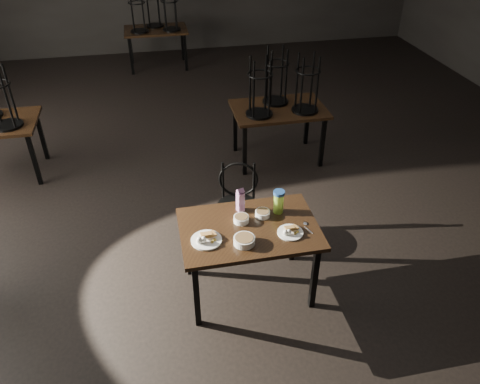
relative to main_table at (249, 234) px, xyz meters
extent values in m
plane|color=black|center=(0.24, 1.28, -0.67)|extent=(12.00, 12.00, 0.00)
cube|color=black|center=(0.00, 0.00, 0.06)|extent=(1.20, 0.80, 0.04)
cube|color=black|center=(-0.52, -0.32, -0.32)|extent=(0.05, 0.05, 0.71)
cube|color=black|center=(0.52, -0.32, -0.32)|extent=(0.05, 0.05, 0.71)
cube|color=black|center=(-0.52, 0.32, -0.32)|extent=(0.05, 0.05, 0.71)
cube|color=black|center=(0.52, 0.32, -0.32)|extent=(0.05, 0.05, 0.71)
cylinder|color=white|center=(-0.39, -0.10, 0.09)|extent=(0.26, 0.26, 0.02)
cube|color=#A37039|center=(-0.38, -0.06, 0.14)|extent=(0.09, 0.09, 0.04)
cube|color=#A37039|center=(-0.35, -0.06, 0.14)|extent=(0.11, 0.11, 0.03)
ellipsoid|color=white|center=(-0.45, -0.14, 0.13)|extent=(0.05, 0.05, 0.06)
ellipsoid|color=white|center=(-0.41, -0.14, 0.13)|extent=(0.05, 0.05, 0.06)
cylinder|color=white|center=(0.33, -0.14, 0.09)|extent=(0.22, 0.22, 0.01)
cube|color=#A37039|center=(0.33, -0.11, 0.13)|extent=(0.08, 0.08, 0.04)
cube|color=#A37039|center=(0.36, -0.11, 0.13)|extent=(0.09, 0.09, 0.03)
ellipsoid|color=white|center=(0.27, -0.18, 0.12)|extent=(0.04, 0.04, 0.05)
ellipsoid|color=white|center=(0.30, -0.18, 0.12)|extent=(0.04, 0.04, 0.05)
cylinder|color=white|center=(-0.05, 0.09, 0.11)|extent=(0.14, 0.14, 0.05)
cylinder|color=brown|center=(-0.05, 0.09, 0.12)|extent=(0.12, 0.12, 0.01)
cylinder|color=white|center=(0.15, 0.13, 0.10)|extent=(0.13, 0.13, 0.05)
cylinder|color=brown|center=(0.15, 0.13, 0.12)|extent=(0.11, 0.11, 0.01)
cylinder|color=white|center=(-0.09, -0.20, 0.11)|extent=(0.18, 0.18, 0.06)
cylinder|color=brown|center=(-0.09, -0.20, 0.13)|extent=(0.15, 0.15, 0.01)
cube|color=#831773|center=(-0.03, 0.25, 0.17)|extent=(0.07, 0.07, 0.19)
cube|color=#831773|center=(-0.03, 0.25, 0.29)|extent=(0.07, 0.07, 0.06)
cylinder|color=#98D03D|center=(0.30, 0.17, 0.17)|extent=(0.10, 0.10, 0.19)
cylinder|color=navy|center=(0.30, 0.17, 0.29)|extent=(0.11, 0.11, 0.03)
ellipsoid|color=silver|center=(0.49, -0.05, 0.08)|extent=(0.05, 0.06, 0.01)
cube|color=silver|center=(0.49, -0.14, 0.08)|extent=(0.05, 0.11, 0.00)
cylinder|color=black|center=(0.03, 0.67, -0.20)|extent=(0.42, 0.42, 0.03)
torus|color=black|center=(0.07, 0.85, 0.02)|extent=(0.40, 0.12, 0.41)
cylinder|color=black|center=(0.15, 0.79, -0.43)|extent=(0.03, 0.03, 0.48)
cylinder|color=black|center=(-0.09, 0.79, -0.43)|extent=(0.03, 0.03, 0.48)
cylinder|color=black|center=(-0.09, 0.55, -0.43)|extent=(0.03, 0.03, 0.48)
cylinder|color=black|center=(0.15, 0.55, -0.43)|extent=(0.03, 0.03, 0.48)
cube|color=black|center=(-2.20, 2.29, -0.32)|extent=(0.05, 0.05, 0.71)
cube|color=black|center=(-2.20, 2.93, -0.32)|extent=(0.05, 0.05, 0.71)
cylinder|color=black|center=(-2.42, 2.46, 0.09)|extent=(0.34, 0.34, 0.03)
cylinder|color=black|center=(-2.33, 2.56, 0.46)|extent=(0.03, 0.03, 0.70)
cylinder|color=black|center=(-2.33, 2.36, 0.46)|extent=(0.03, 0.03, 0.70)
cube|color=black|center=(0.90, 2.31, 0.06)|extent=(1.20, 0.80, 0.04)
cube|color=black|center=(0.38, 1.99, -0.32)|extent=(0.05, 0.05, 0.71)
cube|color=black|center=(1.42, 1.99, -0.32)|extent=(0.05, 0.05, 0.71)
cube|color=black|center=(0.38, 2.63, -0.32)|extent=(0.05, 0.05, 0.71)
cube|color=black|center=(1.42, 2.63, -0.32)|extent=(0.05, 0.05, 0.71)
cylinder|color=black|center=(0.60, 2.16, 0.09)|extent=(0.34, 0.34, 0.03)
torus|color=black|center=(0.60, 2.16, 0.59)|extent=(0.32, 0.32, 0.02)
cylinder|color=black|center=(0.70, 2.26, 0.46)|extent=(0.03, 0.03, 0.70)
cylinder|color=black|center=(0.51, 2.26, 0.46)|extent=(0.03, 0.03, 0.70)
cylinder|color=black|center=(0.51, 2.07, 0.46)|extent=(0.03, 0.03, 0.70)
cylinder|color=black|center=(0.70, 2.07, 0.46)|extent=(0.03, 0.03, 0.70)
cylinder|color=black|center=(1.20, 2.16, 0.09)|extent=(0.34, 0.34, 0.03)
torus|color=black|center=(1.20, 2.16, 0.59)|extent=(0.32, 0.32, 0.02)
cylinder|color=black|center=(1.30, 2.26, 0.46)|extent=(0.03, 0.03, 0.70)
cylinder|color=black|center=(1.11, 2.26, 0.46)|extent=(0.03, 0.03, 0.70)
cylinder|color=black|center=(1.11, 2.07, 0.46)|extent=(0.03, 0.03, 0.70)
cylinder|color=black|center=(1.30, 2.07, 0.46)|extent=(0.03, 0.03, 0.70)
cylinder|color=black|center=(0.90, 2.49, 0.09)|extent=(0.34, 0.34, 0.03)
torus|color=black|center=(0.90, 2.49, 0.59)|extent=(0.32, 0.32, 0.02)
cylinder|color=black|center=(1.00, 2.59, 0.46)|extent=(0.03, 0.03, 0.70)
cylinder|color=black|center=(0.81, 2.59, 0.46)|extent=(0.03, 0.03, 0.70)
cylinder|color=black|center=(0.81, 2.40, 0.46)|extent=(0.03, 0.03, 0.70)
cylinder|color=black|center=(1.00, 2.40, 0.46)|extent=(0.03, 0.03, 0.70)
cube|color=black|center=(-0.47, 6.28, 0.06)|extent=(1.20, 0.80, 0.04)
cube|color=black|center=(-0.99, 5.96, -0.32)|extent=(0.05, 0.05, 0.71)
cube|color=black|center=(0.05, 5.96, -0.32)|extent=(0.05, 0.05, 0.71)
cube|color=black|center=(-0.99, 6.60, -0.32)|extent=(0.05, 0.05, 0.71)
cube|color=black|center=(0.05, 6.60, -0.32)|extent=(0.05, 0.05, 0.71)
cylinder|color=black|center=(-0.77, 6.13, 0.09)|extent=(0.34, 0.34, 0.03)
torus|color=black|center=(-0.77, 6.13, 0.59)|extent=(0.32, 0.32, 0.02)
cylinder|color=black|center=(-0.67, 6.23, 0.46)|extent=(0.03, 0.03, 0.70)
cylinder|color=black|center=(-0.87, 6.23, 0.46)|extent=(0.03, 0.03, 0.70)
cylinder|color=black|center=(-0.87, 6.03, 0.46)|extent=(0.03, 0.03, 0.70)
cylinder|color=black|center=(-0.67, 6.03, 0.46)|extent=(0.03, 0.03, 0.70)
cylinder|color=black|center=(-0.17, 6.13, 0.09)|extent=(0.34, 0.34, 0.03)
torus|color=black|center=(-0.17, 6.13, 0.59)|extent=(0.32, 0.32, 0.02)
cylinder|color=black|center=(-0.07, 6.23, 0.46)|extent=(0.03, 0.03, 0.70)
cylinder|color=black|center=(-0.27, 6.23, 0.46)|extent=(0.03, 0.03, 0.70)
cylinder|color=black|center=(-0.27, 6.03, 0.46)|extent=(0.03, 0.03, 0.70)
cylinder|color=black|center=(-0.07, 6.03, 0.46)|extent=(0.03, 0.03, 0.70)
cylinder|color=black|center=(-0.47, 6.46, 0.09)|extent=(0.34, 0.34, 0.03)
cylinder|color=black|center=(-0.37, 6.56, 0.46)|extent=(0.03, 0.03, 0.70)
cylinder|color=black|center=(-0.57, 6.56, 0.46)|extent=(0.03, 0.03, 0.70)
cylinder|color=black|center=(-0.57, 6.36, 0.46)|extent=(0.03, 0.03, 0.70)
cylinder|color=black|center=(-0.37, 6.36, 0.46)|extent=(0.03, 0.03, 0.70)
camera|label=1|loc=(-0.70, -3.07, 2.64)|focal=35.00mm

